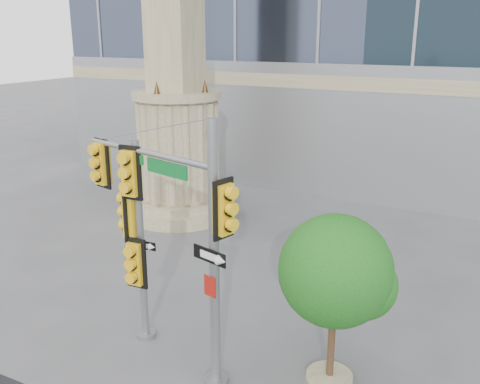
% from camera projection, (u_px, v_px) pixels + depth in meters
% --- Properties ---
extents(ground, '(120.00, 120.00, 0.00)m').
position_uv_depth(ground, '(185.00, 370.00, 12.06)').
color(ground, '#545456').
rests_on(ground, ground).
extents(monument, '(4.40, 4.40, 16.60)m').
position_uv_depth(monument, '(176.00, 80.00, 20.75)').
color(monument, gray).
rests_on(monument, ground).
extents(main_signal_pole, '(4.39, 1.55, 5.79)m').
position_uv_depth(main_signal_pole, '(179.00, 217.00, 11.28)').
color(main_signal_pole, slate).
rests_on(main_signal_pole, ground).
extents(secondary_signal_pole, '(0.87, 0.64, 5.00)m').
position_uv_depth(secondary_signal_pole, '(135.00, 228.00, 12.47)').
color(secondary_signal_pole, slate).
rests_on(secondary_signal_pole, ground).
extents(street_tree, '(2.43, 2.38, 3.79)m').
position_uv_depth(street_tree, '(337.00, 275.00, 11.06)').
color(street_tree, gray).
rests_on(street_tree, ground).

